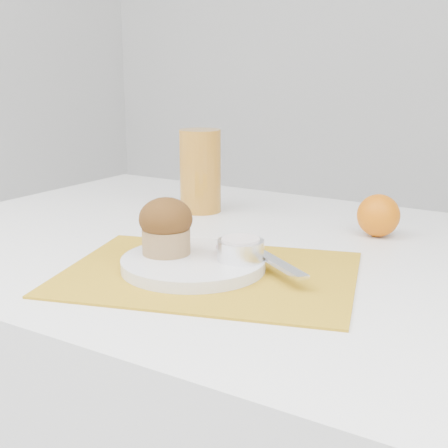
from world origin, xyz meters
The scene contains 10 objects.
placemat centered at (0.02, -0.10, 0.75)m, with size 0.39×0.29×0.00m, color #C08E1A.
plate centered at (-0.01, -0.09, 0.76)m, with size 0.20×0.20×0.02m, color white.
ramekin centered at (0.05, -0.07, 0.78)m, with size 0.06×0.06×0.03m, color white.
cream centered at (0.05, -0.07, 0.80)m, with size 0.05×0.05×0.01m, color silver.
raspberry_near centered at (0.02, -0.05, 0.78)m, with size 0.02×0.02×0.02m, color #5D0215.
raspberry_far centered at (0.03, -0.05, 0.78)m, with size 0.02×0.02×0.02m, color #5B020D.
butter_knife centered at (0.07, -0.04, 0.77)m, with size 0.21×0.02×0.01m, color silver.
orange centered at (0.15, 0.22, 0.79)m, with size 0.07×0.07×0.07m, color orange.
juice_glass centered at (-0.20, 0.21, 0.83)m, with size 0.08×0.08×0.16m, color #BC7B23.
muffin centered at (-0.05, -0.10, 0.81)m, with size 0.09×0.09×0.08m.
Camera 1 is at (0.46, -0.77, 1.03)m, focal length 50.00 mm.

